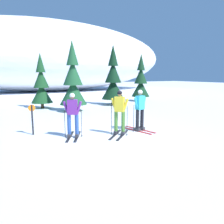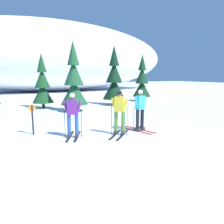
% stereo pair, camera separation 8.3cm
% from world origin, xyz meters
% --- Properties ---
extents(ground_plane, '(120.00, 120.00, 0.00)m').
position_xyz_m(ground_plane, '(0.00, 0.00, 0.00)').
color(ground_plane, white).
extents(skier_cyan_jacket, '(0.85, 1.83, 1.83)m').
position_xyz_m(skier_cyan_jacket, '(1.32, -0.13, 0.95)').
color(skier_cyan_jacket, red).
rests_on(skier_cyan_jacket, ground).
extents(skier_purple_jacket, '(1.06, 1.59, 1.78)m').
position_xyz_m(skier_purple_jacket, '(-1.65, 0.19, 0.93)').
color(skier_purple_jacket, black).
rests_on(skier_purple_jacket, ground).
extents(skier_yellow_jacket, '(1.44, 1.45, 1.86)m').
position_xyz_m(skier_yellow_jacket, '(0.19, -0.31, 0.97)').
color(skier_yellow_jacket, black).
rests_on(skier_yellow_jacket, ground).
extents(pine_tree_center_left, '(1.57, 1.57, 4.07)m').
position_xyz_m(pine_tree_center_left, '(-1.26, 8.91, 1.70)').
color(pine_tree_center_left, '#47301E').
rests_on(pine_tree_center_left, ground).
extents(pine_tree_center_right, '(1.84, 1.84, 4.76)m').
position_xyz_m(pine_tree_center_right, '(0.39, 6.44, 1.99)').
color(pine_tree_center_right, '#47301E').
rests_on(pine_tree_center_right, ground).
extents(pine_tree_right, '(1.89, 1.89, 4.90)m').
position_xyz_m(pine_tree_right, '(4.35, 8.13, 2.05)').
color(pine_tree_right, '#47301E').
rests_on(pine_tree_right, ground).
extents(pine_tree_far_right, '(1.71, 1.71, 4.42)m').
position_xyz_m(pine_tree_far_right, '(7.92, 9.30, 1.85)').
color(pine_tree_far_right, '#47301E').
rests_on(pine_tree_far_right, ground).
extents(snow_ridge_background, '(38.37, 14.55, 10.43)m').
position_xyz_m(snow_ridge_background, '(3.33, 26.48, 5.22)').
color(snow_ridge_background, white).
rests_on(snow_ridge_background, ground).
extents(trail_marker_post, '(0.28, 0.07, 1.27)m').
position_xyz_m(trail_marker_post, '(-3.02, 1.37, 0.73)').
color(trail_marker_post, black).
rests_on(trail_marker_post, ground).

